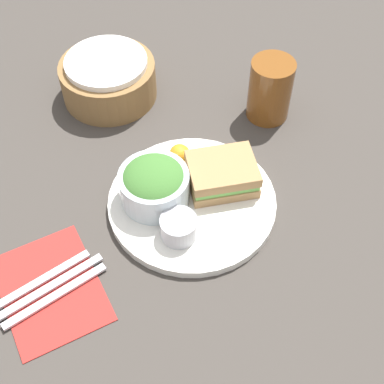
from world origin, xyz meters
name	(u,v)px	position (x,y,z in m)	size (l,w,h in m)	color
ground_plane	(192,205)	(0.00, 0.00, 0.00)	(4.00, 4.00, 0.00)	#3D3833
plate	(192,202)	(0.00, 0.00, 0.01)	(0.28, 0.28, 0.02)	white
sandwich	(222,174)	(0.06, 0.01, 0.04)	(0.13, 0.12, 0.05)	#A37A4C
salad_bowl	(154,184)	(-0.05, 0.03, 0.05)	(0.12, 0.12, 0.07)	silver
dressing_cup	(179,227)	(-0.05, -0.05, 0.04)	(0.06, 0.06, 0.04)	#B7B7BC
orange_wedge	(180,154)	(0.02, 0.09, 0.03)	(0.04, 0.04, 0.04)	orange
drink_glass	(270,90)	(0.23, 0.13, 0.06)	(0.08, 0.08, 0.12)	brown
bread_basket	(108,78)	(-0.02, 0.32, 0.04)	(0.19, 0.19, 0.09)	olive
napkin	(51,288)	(-0.26, -0.04, 0.00)	(0.14, 0.19, 0.00)	#B22823
fork	(56,296)	(-0.26, -0.06, 0.01)	(0.17, 0.01, 0.01)	silver
knife	(50,287)	(-0.26, -0.04, 0.01)	(0.18, 0.01, 0.01)	silver
spoon	(44,279)	(-0.27, -0.02, 0.01)	(0.15, 0.01, 0.01)	silver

